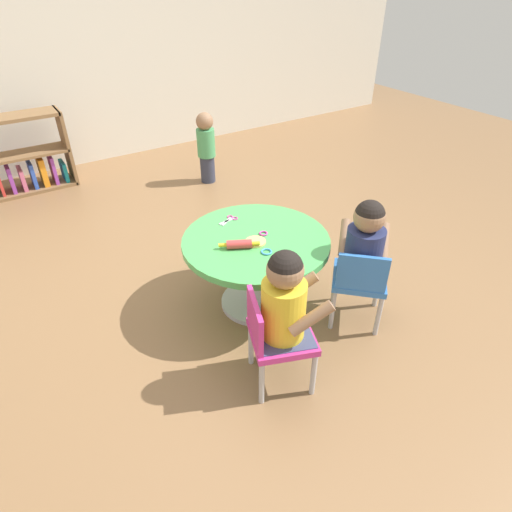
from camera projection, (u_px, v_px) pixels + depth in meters
The scene contains 14 objects.
ground_plane at pixel (256, 303), 2.77m from camera, with size 10.00×10.00×0.00m, color olive.
back_wall at pixel (82, 13), 4.06m from camera, with size 8.00×0.12×2.80m, color silver.
craft_table at pixel (256, 256), 2.57m from camera, with size 0.86×0.86×0.48m.
child_chair_left at pixel (275, 336), 2.10m from camera, with size 0.39×0.39×0.54m.
seated_child_left at pixel (285, 299), 1.98m from camera, with size 0.42×0.37×0.51m.
child_chair_right at pixel (359, 280), 2.47m from camera, with size 0.42×0.42×0.54m.
seated_child_right at pixel (365, 243), 2.38m from camera, with size 0.43×0.43×0.51m.
bookshelf_low at pixel (17, 162), 3.95m from camera, with size 0.93×0.28×0.70m.
toddler_standing at pixel (206, 146), 4.10m from camera, with size 0.17×0.17×0.67m.
rolling_pin at pixel (239, 244), 2.41m from camera, with size 0.21×0.13×0.05m.
craft_scissors at pixel (230, 219), 2.68m from camera, with size 0.14×0.10×0.01m.
playdough_blob_0 at pixel (256, 242), 2.46m from camera, with size 0.12×0.12×0.01m, color #F2CC72.
cookie_cutter_0 at pixel (267, 252), 2.38m from camera, with size 0.06×0.06×0.01m, color #3F99D8.
cookie_cutter_1 at pixel (263, 233), 2.54m from camera, with size 0.05×0.05×0.01m, color #D83FA5.
Camera 1 is at (-1.15, -1.78, 1.82)m, focal length 30.44 mm.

